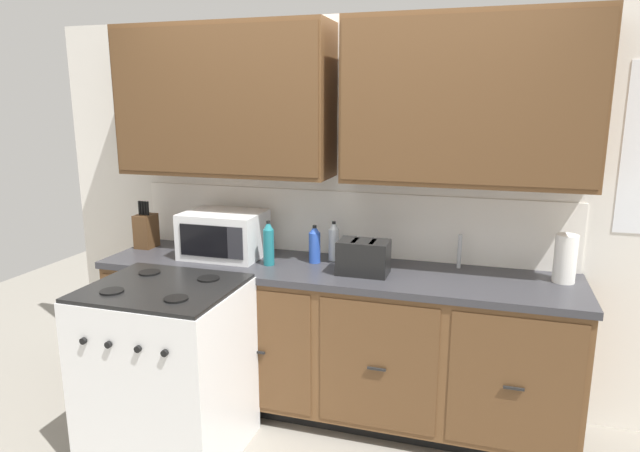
% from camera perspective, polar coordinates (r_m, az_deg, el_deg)
% --- Properties ---
extents(ground_plane, '(8.00, 8.00, 0.00)m').
position_cam_1_polar(ground_plane, '(3.36, -0.44, -20.90)').
color(ground_plane, gray).
extents(wall_unit, '(3.94, 0.40, 2.36)m').
position_cam_1_polar(wall_unit, '(3.29, 2.22, 8.32)').
color(wall_unit, white).
rests_on(wall_unit, ground_plane).
extents(counter_run, '(2.77, 0.64, 0.92)m').
position_cam_1_polar(counter_run, '(3.38, 1.14, -11.54)').
color(counter_run, black).
rests_on(counter_run, ground_plane).
extents(stove_range, '(0.76, 0.68, 0.95)m').
position_cam_1_polar(stove_range, '(3.14, -15.41, -14.07)').
color(stove_range, white).
rests_on(stove_range, ground_plane).
extents(microwave, '(0.48, 0.37, 0.28)m').
position_cam_1_polar(microwave, '(3.47, -9.86, -0.86)').
color(microwave, white).
rests_on(microwave, counter_run).
extents(toaster, '(0.28, 0.18, 0.19)m').
position_cam_1_polar(toaster, '(3.10, 4.50, -3.22)').
color(toaster, black).
rests_on(toaster, counter_run).
extents(knife_block, '(0.11, 0.14, 0.31)m').
position_cam_1_polar(knife_block, '(3.82, -17.45, -0.41)').
color(knife_block, '#52361E').
rests_on(knife_block, counter_run).
extents(sink_faucet, '(0.02, 0.02, 0.20)m').
position_cam_1_polar(sink_faucet, '(3.29, 14.14, -2.53)').
color(sink_faucet, '#B2B5BA').
rests_on(sink_faucet, counter_run).
extents(paper_towel_roll, '(0.12, 0.12, 0.26)m').
position_cam_1_polar(paper_towel_roll, '(3.21, 23.91, -3.08)').
color(paper_towel_roll, white).
rests_on(paper_towel_roll, counter_run).
extents(bottle_blue, '(0.07, 0.07, 0.23)m').
position_cam_1_polar(bottle_blue, '(3.30, -0.56, -1.91)').
color(bottle_blue, blue).
rests_on(bottle_blue, counter_run).
extents(bottle_teal, '(0.06, 0.06, 0.27)m').
position_cam_1_polar(bottle_teal, '(3.26, -5.31, -1.80)').
color(bottle_teal, '#1E707A').
rests_on(bottle_teal, counter_run).
extents(bottle_clear, '(0.06, 0.06, 0.24)m').
position_cam_1_polar(bottle_clear, '(3.35, 1.43, -1.57)').
color(bottle_clear, silver).
rests_on(bottle_clear, counter_run).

